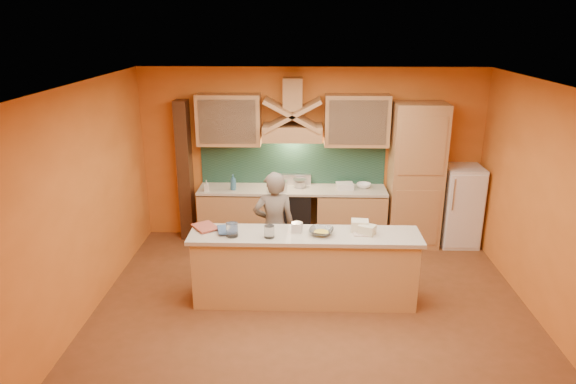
{
  "coord_description": "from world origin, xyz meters",
  "views": [
    {
      "loc": [
        -0.13,
        -5.62,
        3.47
      ],
      "look_at": [
        -0.33,
        0.9,
        1.29
      ],
      "focal_mm": 32.0,
      "sensor_mm": 36.0,
      "label": 1
    }
  ],
  "objects_px": {
    "kitchen_scale": "(297,228)",
    "mixing_bowl": "(321,232)",
    "fridge": "(460,206)",
    "person": "(274,227)",
    "stove": "(292,216)"
  },
  "relations": [
    {
      "from": "person",
      "to": "kitchen_scale",
      "type": "height_order",
      "value": "person"
    },
    {
      "from": "fridge",
      "to": "kitchen_scale",
      "type": "relative_size",
      "value": 10.13
    },
    {
      "from": "mixing_bowl",
      "to": "kitchen_scale",
      "type": "bearing_deg",
      "value": 165.76
    },
    {
      "from": "person",
      "to": "kitchen_scale",
      "type": "relative_size",
      "value": 12.25
    },
    {
      "from": "person",
      "to": "stove",
      "type": "bearing_deg",
      "value": -108.02
    },
    {
      "from": "fridge",
      "to": "mixing_bowl",
      "type": "xyz_separation_m",
      "value": [
        -2.3,
        -1.92,
        0.33
      ]
    },
    {
      "from": "fridge",
      "to": "person",
      "type": "relative_size",
      "value": 0.83
    },
    {
      "from": "fridge",
      "to": "mixing_bowl",
      "type": "distance_m",
      "value": 3.01
    },
    {
      "from": "stove",
      "to": "fridge",
      "type": "relative_size",
      "value": 0.69
    },
    {
      "from": "fridge",
      "to": "mixing_bowl",
      "type": "height_order",
      "value": "fridge"
    },
    {
      "from": "kitchen_scale",
      "to": "mixing_bowl",
      "type": "bearing_deg",
      "value": -5.23
    },
    {
      "from": "stove",
      "to": "fridge",
      "type": "height_order",
      "value": "fridge"
    },
    {
      "from": "person",
      "to": "kitchen_scale",
      "type": "xyz_separation_m",
      "value": [
        0.32,
        -0.54,
        0.21
      ]
    },
    {
      "from": "stove",
      "to": "kitchen_scale",
      "type": "relative_size",
      "value": 7.01
    },
    {
      "from": "kitchen_scale",
      "to": "mixing_bowl",
      "type": "xyz_separation_m",
      "value": [
        0.3,
        -0.08,
        -0.02
      ]
    }
  ]
}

